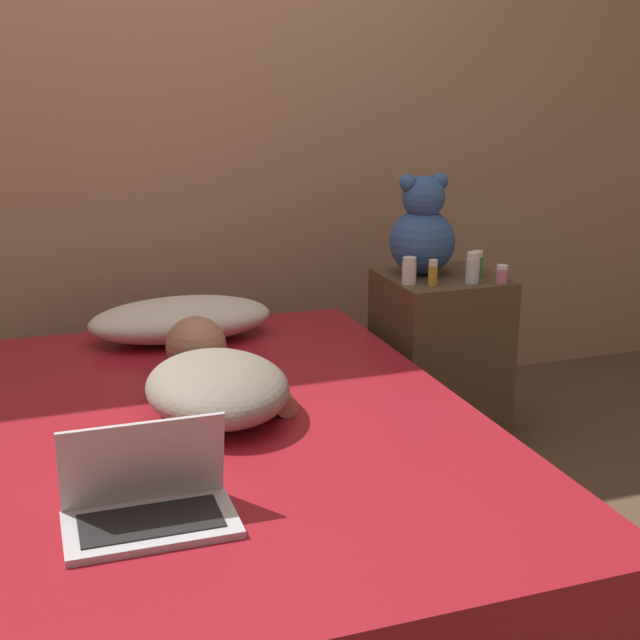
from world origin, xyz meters
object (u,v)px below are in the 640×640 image
bottle_clear (473,268)px  bottle_pink (502,274)px  pillow (180,319)px  bottle_green (477,264)px  bottle_white (409,271)px  person_lying (215,380)px  bottle_amber (433,273)px  laptop (148,500)px  teddy_bear (422,231)px

bottle_clear → bottle_pink: 0.10m
pillow → bottle_green: (1.03, -0.19, 0.15)m
bottle_clear → bottle_white: bottle_clear is taller
person_lying → pillow: bearing=89.6°
bottle_clear → bottle_amber: bearing=173.7°
person_lying → laptop: laptop is taller
teddy_bear → bottle_white: (-0.10, -0.12, -0.11)m
teddy_bear → bottle_amber: (-0.04, -0.17, -0.11)m
laptop → bottle_white: bearing=44.8°
bottle_white → laptop: bearing=-136.0°
bottle_pink → teddy_bear: bearing=134.2°
bottle_amber → bottle_green: 0.21m
teddy_bear → bottle_pink: teddy_bear is taller
bottle_amber → bottle_white: (-0.07, 0.05, 0.00)m
teddy_bear → bottle_amber: teddy_bear is taller
teddy_bear → bottle_clear: 0.23m
teddy_bear → bottle_white: bearing=-131.0°
laptop → teddy_bear: 1.65m
bottle_pink → bottle_clear: bearing=163.2°
person_lying → bottle_clear: bottle_clear is taller
person_lying → bottle_amber: (0.85, 0.40, 0.14)m
bottle_amber → bottle_white: 0.08m
pillow → laptop: laptop is taller
pillow → bottle_clear: bearing=-15.1°
laptop → bottle_green: (1.32, 1.03, 0.18)m
laptop → bottle_amber: bottle_amber is taller
teddy_bear → bottle_green: bearing=-32.7°
bottle_white → bottle_green: (0.27, 0.01, 0.00)m
pillow → bottle_white: bearing=-14.7°
laptop → bottle_green: bearing=38.8°
pillow → bottle_green: bearing=-10.3°
teddy_bear → bottle_amber: 0.20m
bottle_white → bottle_green: 0.27m
bottle_clear → laptop: bearing=-142.9°
person_lying → teddy_bear: 1.08m
person_lying → laptop: size_ratio=1.88×
bottle_white → teddy_bear: bearing=49.0°
bottle_clear → bottle_green: bearing=51.9°
laptop → person_lying: bearing=65.5°
bottle_amber → bottle_pink: size_ratio=1.43×
bottle_clear → bottle_pink: bottle_clear is taller
bottle_amber → bottle_clear: 0.14m
laptop → bottle_clear: (1.27, 0.96, 0.18)m
person_lying → laptop: bearing=-113.6°
bottle_green → bottle_pink: bearing=-69.4°
teddy_bear → bottle_green: size_ratio=3.85×
pillow → bottle_pink: 1.11m
person_lying → bottle_white: (0.78, 0.44, 0.15)m
teddy_bear → bottle_clear: size_ratio=3.34×
laptop → bottle_white: 1.48m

